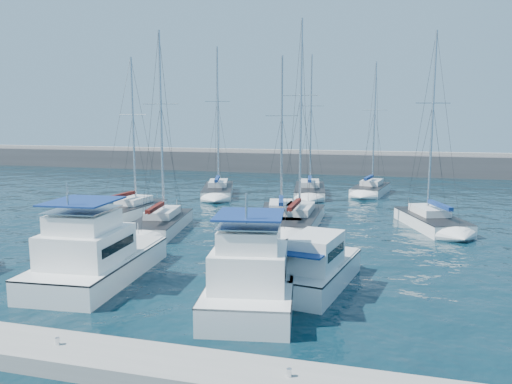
% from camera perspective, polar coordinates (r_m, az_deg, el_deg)
% --- Properties ---
extents(ground, '(220.00, 220.00, 0.00)m').
position_cam_1_polar(ground, '(28.07, -7.90, -8.68)').
color(ground, black).
rests_on(ground, ground).
extents(breakwater, '(160.00, 6.00, 4.45)m').
position_cam_1_polar(breakwater, '(77.70, 7.38, 3.00)').
color(breakwater, '#424244').
rests_on(breakwater, ground).
extents(dock, '(40.00, 2.20, 0.60)m').
position_cam_1_polar(dock, '(19.04, -21.66, -16.72)').
color(dock, gray).
rests_on(dock, ground).
extents(dock_cleat_centre, '(0.16, 0.16, 0.25)m').
position_cam_1_polar(dock_cleat_centre, '(18.87, -21.73, -15.54)').
color(dock_cleat_centre, silver).
rests_on(dock_cleat_centre, dock).
extents(dock_cleat_near_stbd, '(0.16, 0.16, 0.25)m').
position_cam_1_polar(dock_cleat_near_stbd, '(15.76, 3.81, -19.89)').
color(dock_cleat_near_stbd, silver).
rests_on(dock_cleat_near_stbd, dock).
extents(motor_yacht_port_inner, '(4.74, 9.29, 4.69)m').
position_cam_1_polar(motor_yacht_port_inner, '(26.84, -17.98, -7.29)').
color(motor_yacht_port_inner, white).
rests_on(motor_yacht_port_inner, ground).
extents(motor_yacht_stbd_inner, '(4.95, 8.41, 4.69)m').
position_cam_1_polar(motor_yacht_stbd_inner, '(22.24, -0.49, -10.13)').
color(motor_yacht_stbd_inner, white).
rests_on(motor_yacht_stbd_inner, ground).
extents(motor_yacht_stbd_outer, '(3.45, 7.24, 3.20)m').
position_cam_1_polar(motor_yacht_stbd_outer, '(24.66, 7.25, -8.79)').
color(motor_yacht_stbd_outer, white).
rests_on(motor_yacht_stbd_outer, ground).
extents(sailboat_mid_a, '(3.60, 7.30, 13.64)m').
position_cam_1_polar(sailboat_mid_a, '(43.95, -14.03, -1.95)').
color(sailboat_mid_a, white).
rests_on(sailboat_mid_a, ground).
extents(sailboat_mid_b, '(4.44, 8.49, 14.85)m').
position_cam_1_polar(sailboat_mid_b, '(37.65, -10.80, -3.54)').
color(sailboat_mid_b, silver).
rests_on(sailboat_mid_b, ground).
extents(sailboat_mid_c, '(4.65, 8.62, 13.47)m').
position_cam_1_polar(sailboat_mid_c, '(40.12, 2.87, -2.69)').
color(sailboat_mid_c, white).
rests_on(sailboat_mid_c, ground).
extents(sailboat_mid_d, '(3.41, 9.69, 16.00)m').
position_cam_1_polar(sailboat_mid_d, '(38.62, 4.77, -3.13)').
color(sailboat_mid_d, silver).
rests_on(sailboat_mid_d, ground).
extents(sailboat_mid_e, '(5.55, 8.45, 15.00)m').
position_cam_1_polar(sailboat_mid_e, '(40.19, 19.40, -3.12)').
color(sailboat_mid_e, white).
rests_on(sailboat_mid_e, ground).
extents(sailboat_back_a, '(5.57, 9.79, 16.15)m').
position_cam_1_polar(sailboat_back_a, '(54.26, -4.36, 0.21)').
color(sailboat_back_a, white).
rests_on(sailboat_back_a, ground).
extents(sailboat_back_b, '(4.54, 9.60, 15.37)m').
position_cam_1_polar(sailboat_back_b, '(54.36, 6.15, 0.18)').
color(sailboat_back_b, silver).
rests_on(sailboat_back_b, ground).
extents(sailboat_back_c, '(4.20, 8.06, 14.65)m').
position_cam_1_polar(sailboat_back_c, '(56.36, 12.97, 0.32)').
color(sailboat_back_c, white).
rests_on(sailboat_back_c, ground).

